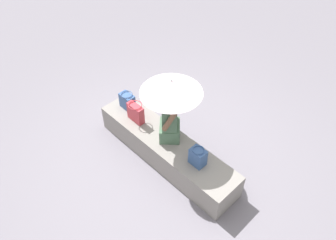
# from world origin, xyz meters

# --- Properties ---
(ground_plane) EXTENTS (14.00, 14.00, 0.00)m
(ground_plane) POSITION_xyz_m (0.00, 0.00, 0.00)
(ground_plane) COLOR slate
(stone_bench) EXTENTS (2.36, 0.53, 0.41)m
(stone_bench) POSITION_xyz_m (0.00, 0.00, 0.21)
(stone_bench) COLOR gray
(stone_bench) RESTS_ON ground
(person_seated) EXTENTS (0.47, 0.48, 0.90)m
(person_seated) POSITION_xyz_m (0.02, -0.08, 0.80)
(person_seated) COLOR #47664C
(person_seated) RESTS_ON stone_bench
(parasol) EXTENTS (0.80, 0.80, 1.05)m
(parasol) POSITION_xyz_m (-0.03, -0.07, 1.34)
(parasol) COLOR #B7B7BC
(parasol) RESTS_ON stone_bench
(handbag_black) EXTENTS (0.21, 0.16, 0.28)m
(handbag_black) POSITION_xyz_m (-0.59, 0.00, 0.54)
(handbag_black) COLOR #335184
(handbag_black) RESTS_ON stone_bench
(tote_bag_canvas) EXTENTS (0.24, 0.18, 0.27)m
(tote_bag_canvas) POSITION_xyz_m (0.90, -0.05, 0.54)
(tote_bag_canvas) COLOR #335184
(tote_bag_canvas) RESTS_ON stone_bench
(shoulder_bag_spare) EXTENTS (0.28, 0.21, 0.30)m
(shoulder_bag_spare) POSITION_xyz_m (0.60, 0.05, 0.56)
(shoulder_bag_spare) COLOR #B2333D
(shoulder_bag_spare) RESTS_ON stone_bench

